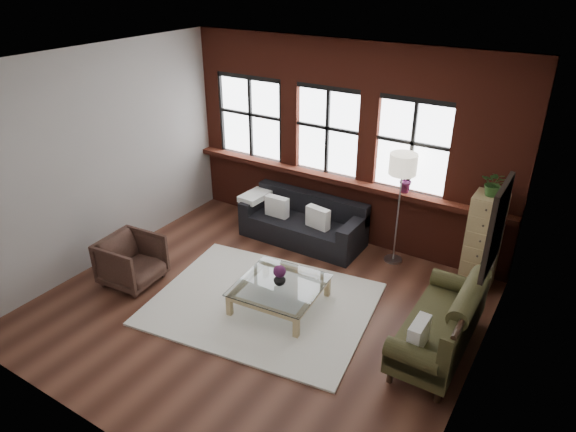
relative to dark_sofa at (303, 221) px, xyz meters
The scene contains 26 objects.
floor 1.98m from the dark_sofa, 77.31° to the right, with size 5.50×5.50×0.00m, color #442319.
ceiling 3.44m from the dark_sofa, 77.31° to the right, with size 5.50×5.50×0.00m, color white.
wall_back 1.44m from the dark_sofa, 54.50° to the left, with size 5.50×5.50×0.00m, color #A5A09A.
wall_front 4.59m from the dark_sofa, 84.44° to the right, with size 5.50×5.50×0.00m, color #A5A09A.
wall_left 3.24m from the dark_sofa, 140.71° to the right, with size 5.00×5.00×0.00m, color #A5A09A.
wall_right 3.90m from the dark_sofa, 30.87° to the right, with size 5.00×5.00×0.00m, color #A5A09A.
brick_backwall 1.41m from the dark_sofa, 51.60° to the left, with size 5.50×0.12×3.20m, color #5F2216, non-canonical shape.
sill_ledge 0.92m from the dark_sofa, 46.44° to the left, with size 5.50×0.30×0.08m, color #5F2216.
window_left 2.02m from the dark_sofa, 158.16° to the left, with size 1.38×0.10×1.50m, color black, non-canonical shape.
window_mid 1.49m from the dark_sofa, 76.90° to the left, with size 1.38×0.10×1.50m, color black, non-canonical shape.
window_right 2.13m from the dark_sofa, 19.80° to the left, with size 1.38×0.10×1.50m, color black, non-canonical shape.
wall_poster 3.83m from the dark_sofa, 26.94° to the right, with size 0.05×0.74×0.94m, color black, non-canonical shape.
shag_rug 1.91m from the dark_sofa, 76.36° to the right, with size 2.88×2.26×0.03m, color white.
dark_sofa is the anchor object (origin of this frame).
pillow_a 0.48m from the dark_sofa, 167.04° to the right, with size 0.40×0.14×0.34m, color white.
pillow_b 0.40m from the dark_sofa, 16.48° to the right, with size 0.40×0.14×0.34m, color white.
vintage_settee 3.11m from the dark_sofa, 28.47° to the right, with size 0.80×1.80×0.96m, color #363419, non-canonical shape.
pillow_settee 3.34m from the dark_sofa, 37.45° to the right, with size 0.14×0.38×0.34m, color white.
armchair 2.77m from the dark_sofa, 121.64° to the right, with size 0.75×0.78×0.71m, color #39241C.
coffee_table 1.87m from the dark_sofa, 68.93° to the right, with size 1.09×1.09×0.37m, color tan, non-canonical shape.
vase 1.86m from the dark_sofa, 68.93° to the right, with size 0.16×0.16×0.17m, color #B2B2B2.
flowers 1.87m from the dark_sofa, 68.93° to the right, with size 0.17×0.17×0.17m, color #5C1F4E.
drawer_chest 2.81m from the dark_sofa, ahead, with size 0.43×0.43×1.40m, color tan.
potted_plant_top 3.04m from the dark_sofa, ahead, with size 0.32×0.28×0.36m, color #2D5923.
floor_lamp 1.65m from the dark_sofa, ahead, with size 0.40×0.40×1.91m, color #A5A5A8, non-canonical shape.
sill_plant 1.84m from the dark_sofa, 15.25° to the left, with size 0.22×0.18×0.40m, color #5C1F4E.
Camera 1 is at (3.34, -4.59, 4.23)m, focal length 32.00 mm.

